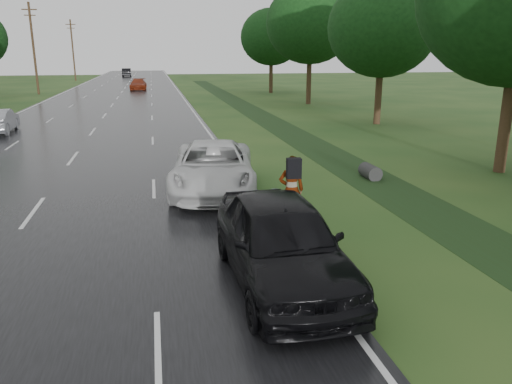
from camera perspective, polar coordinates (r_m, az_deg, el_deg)
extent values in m
cube|color=black|center=(52.34, -15.73, 10.04)|extent=(14.00, 180.00, 0.04)
cube|color=silver|center=(52.31, -8.23, 10.48)|extent=(0.12, 180.00, 0.01)
cube|color=silver|center=(53.24, -23.08, 9.50)|extent=(0.12, 180.00, 0.01)
cube|color=silver|center=(52.34, -15.73, 10.07)|extent=(0.12, 180.00, 0.01)
cube|color=black|center=(28.51, 4.65, 6.35)|extent=(2.20, 120.00, 0.01)
cylinder|color=#2D2D2D|center=(19.24, 12.92, 2.26)|extent=(0.56, 1.00, 0.56)
cylinder|color=#3D2A18|center=(63.34, -24.07, 14.69)|extent=(0.26, 0.26, 10.00)
cube|color=#3D2A18|center=(63.51, -24.51, 18.45)|extent=(1.60, 0.12, 0.12)
cube|color=#3D2A18|center=(63.47, -24.44, 17.92)|extent=(1.20, 0.10, 0.10)
cylinder|color=#3D2A18|center=(92.91, -20.19, 14.94)|extent=(0.26, 0.26, 10.00)
cube|color=#3D2A18|center=(93.03, -20.45, 17.51)|extent=(1.60, 0.12, 0.12)
cube|color=#3D2A18|center=(93.00, -20.41, 17.15)|extent=(1.20, 0.10, 0.10)
cylinder|color=#3D2A18|center=(21.80, 26.60, 7.01)|extent=(0.44, 0.44, 3.84)
cylinder|color=#3D2A18|center=(34.38, 13.79, 10.48)|extent=(0.44, 0.44, 3.52)
ellipsoid|color=black|center=(34.31, 14.29, 17.78)|extent=(7.00, 7.00, 6.30)
cylinder|color=#3D2A18|center=(47.26, 6.06, 12.49)|extent=(0.44, 0.44, 4.16)
ellipsoid|color=black|center=(47.27, 6.24, 18.65)|extent=(8.00, 8.00, 7.20)
cylinder|color=#3D2A18|center=(60.69, 1.72, 13.01)|extent=(0.44, 0.44, 3.68)
ellipsoid|color=black|center=(60.65, 1.75, 17.29)|extent=(7.20, 7.20, 6.48)
imported|color=#A5998C|center=(13.60, 4.07, 0.21)|extent=(0.73, 0.51, 1.91)
cube|color=black|center=(13.17, 4.35, 2.73)|extent=(0.40, 0.26, 0.54)
cube|color=#3F5B51|center=(13.70, 2.29, -0.76)|extent=(0.22, 0.55, 0.43)
cube|color=black|center=(13.63, 2.30, 0.27)|extent=(0.07, 0.18, 0.04)
imported|color=silver|center=(16.85, -4.92, 2.84)|extent=(3.48, 6.17, 1.63)
imported|color=black|center=(10.00, 2.93, -5.64)|extent=(2.24, 5.30, 1.79)
imported|color=maroon|center=(66.69, -13.31, 11.89)|extent=(2.15, 4.87, 1.39)
imported|color=black|center=(106.07, -14.57, 13.09)|extent=(1.81, 4.95, 1.62)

